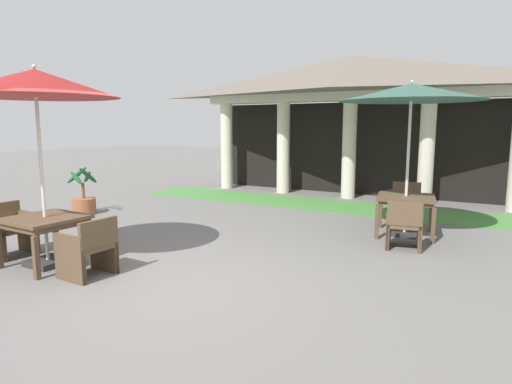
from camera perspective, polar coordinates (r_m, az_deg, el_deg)
name	(u,v)px	position (r m, az deg, el deg)	size (l,w,h in m)	color
ground_plane	(159,282)	(6.11, -12.42, -11.30)	(60.00, 60.00, 0.00)	slate
background_pavilion	(352,90)	(12.90, 12.32, 12.72)	(9.48, 2.57, 3.94)	beige
lawn_strip	(330,205)	(11.59, 9.56, -1.72)	(11.28, 1.81, 0.01)	#47843D
patio_table_near_foreground	(45,223)	(7.20, -25.57, -3.66)	(1.01, 1.01, 0.73)	brown
patio_umbrella_near_foreground	(35,85)	(7.08, -26.63, 12.21)	(2.30, 2.30, 2.90)	#2D2D2D
patio_chair_near_foreground_east	(89,248)	(6.49, -20.81, -6.76)	(0.59, 0.63, 0.83)	brown
patio_chair_near_foreground_west	(10,230)	(8.05, -29.17, -4.29)	(0.56, 0.62, 0.84)	brown
patio_table_mid_left	(406,201)	(8.74, 18.79, -1.09)	(1.19, 1.19, 0.75)	brown
patio_umbrella_mid_left	(411,94)	(8.64, 19.44, 11.91)	(2.60, 2.60, 2.87)	#2D2D2D
patio_chair_mid_left_north	(406,206)	(9.75, 18.79, -1.68)	(0.67, 0.60, 0.87)	brown
patio_chair_mid_left_south	(404,225)	(7.82, 18.61, -4.07)	(0.66, 0.67, 0.84)	brown
potted_palm_left_edge	(84,201)	(11.10, -21.37, -1.12)	(0.62, 0.59, 1.14)	#995638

